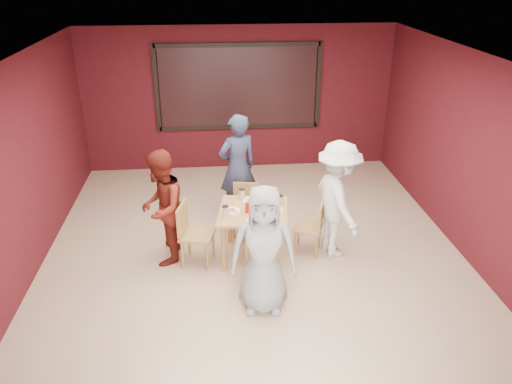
{
  "coord_description": "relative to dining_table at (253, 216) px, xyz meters",
  "views": [
    {
      "loc": [
        -0.55,
        -6.06,
        3.91
      ],
      "look_at": [
        0.02,
        0.04,
        1.02
      ],
      "focal_mm": 35.0,
      "sensor_mm": 36.0,
      "label": 1
    }
  ],
  "objects": [
    {
      "name": "floor",
      "position": [
        0.02,
        -0.03,
        -0.65
      ],
      "size": [
        7.0,
        7.0,
        0.0
      ],
      "primitive_type": "plane",
      "color": "tan",
      "rests_on": "ground"
    },
    {
      "name": "window_blinds",
      "position": [
        0.02,
        3.42,
        1.0
      ],
      "size": [
        3.0,
        0.02,
        1.5
      ],
      "primitive_type": "cube",
      "color": "black"
    },
    {
      "name": "diner_front",
      "position": [
        0.02,
        -1.15,
        0.16
      ],
      "size": [
        0.84,
        0.58,
        1.62
      ],
      "primitive_type": "imported",
      "rotation": [
        0.0,
        0.0,
        -0.09
      ],
      "color": "#9A9A9A",
      "rests_on": "floor"
    },
    {
      "name": "chair_left",
      "position": [
        -0.86,
        -0.07,
        -0.14
      ],
      "size": [
        0.53,
        0.53,
        0.9
      ],
      "color": "#B68647",
      "rests_on": "floor"
    },
    {
      "name": "dining_table",
      "position": [
        0.0,
        0.0,
        0.0
      ],
      "size": [
        1.07,
        1.07,
        0.89
      ],
      "color": "tan",
      "rests_on": "floor"
    },
    {
      "name": "chair_front",
      "position": [
        0.05,
        -0.85,
        -0.15
      ],
      "size": [
        0.47,
        0.47,
        0.88
      ],
      "color": "#B68647",
      "rests_on": "floor"
    },
    {
      "name": "diner_right",
      "position": [
        1.18,
        0.01,
        0.19
      ],
      "size": [
        0.83,
        1.2,
        1.7
      ],
      "primitive_type": "imported",
      "rotation": [
        0.0,
        0.0,
        1.76
      ],
      "color": "white",
      "rests_on": "floor"
    },
    {
      "name": "diner_back",
      "position": [
        -0.14,
        1.25,
        0.22
      ],
      "size": [
        0.75,
        0.63,
        1.75
      ],
      "primitive_type": "imported",
      "rotation": [
        0.0,
        0.0,
        3.52
      ],
      "color": "#2E3653",
      "rests_on": "floor"
    },
    {
      "name": "diner_left",
      "position": [
        -1.25,
        0.05,
        0.16
      ],
      "size": [
        0.71,
        0.87,
        1.63
      ],
      "primitive_type": "imported",
      "rotation": [
        0.0,
        0.0,
        -1.7
      ],
      "color": "maroon",
      "rests_on": "floor"
    },
    {
      "name": "chair_back",
      "position": [
        -0.06,
        0.74,
        -0.21
      ],
      "size": [
        0.44,
        0.44,
        0.79
      ],
      "color": "#B68647",
      "rests_on": "floor"
    },
    {
      "name": "chair_right",
      "position": [
        0.86,
        0.04,
        -0.2
      ],
      "size": [
        0.5,
        0.5,
        0.8
      ],
      "color": "#B68647",
      "rests_on": "floor"
    }
  ]
}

